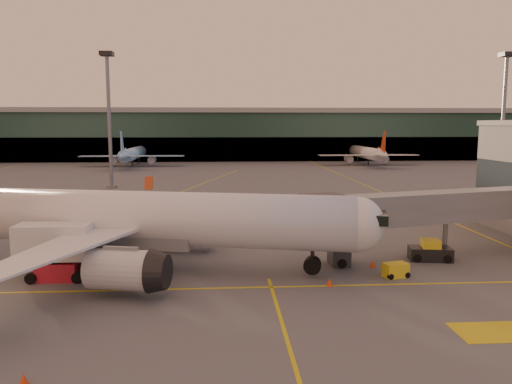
{
  "coord_description": "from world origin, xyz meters",
  "views": [
    {
      "loc": [
        1.48,
        -30.96,
        12.11
      ],
      "look_at": [
        4.93,
        21.42,
        5.0
      ],
      "focal_mm": 35.0,
      "sensor_mm": 36.0,
      "label": 1
    }
  ],
  "objects": [
    {
      "name": "ground",
      "position": [
        0.0,
        0.0,
        0.0
      ],
      "size": [
        600.0,
        600.0,
        0.0
      ],
      "primitive_type": "plane",
      "color": "#4C4F54",
      "rests_on": "ground"
    },
    {
      "name": "taxi_markings",
      "position": [
        -7.32,
        44.49,
        0.01
      ],
      "size": [
        100.12,
        173.0,
        0.01
      ],
      "color": "gold",
      "rests_on": "ground"
    },
    {
      "name": "terminal",
      "position": [
        0.0,
        141.79,
        8.76
      ],
      "size": [
        400.0,
        20.0,
        17.6
      ],
      "color": "#19382D",
      "rests_on": "ground"
    },
    {
      "name": "mast_west_near",
      "position": [
        -20.0,
        66.0,
        14.86
      ],
      "size": [
        2.4,
        2.4,
        25.6
      ],
      "color": "slate",
      "rests_on": "ground"
    },
    {
      "name": "mast_east_near",
      "position": [
        55.0,
        62.0,
        14.86
      ],
      "size": [
        2.4,
        2.4,
        25.6
      ],
      "color": "slate",
      "rests_on": "ground"
    },
    {
      "name": "distant_aircraft_row",
      "position": [
        -53.75,
        118.0,
        0.0
      ],
      "size": [
        225.0,
        34.0,
        13.0
      ],
      "color": "#91C4F3",
      "rests_on": "ground"
    },
    {
      "name": "main_airplane",
      "position": [
        -6.49,
        10.62,
        4.2
      ],
      "size": [
        42.41,
        38.58,
        12.92
      ],
      "rotation": [
        0.0,
        0.0,
        -0.22
      ],
      "color": "white",
      "rests_on": "ground"
    },
    {
      "name": "jet_bridge",
      "position": [
        23.22,
        13.12,
        4.41
      ],
      "size": [
        28.31,
        10.42,
        6.23
      ],
      "color": "slate",
      "rests_on": "ground"
    },
    {
      "name": "catering_truck",
      "position": [
        -11.74,
        8.1,
        2.51
      ],
      "size": [
        5.73,
        2.68,
        4.41
      ],
      "rotation": [
        0.0,
        0.0,
        -0.02
      ],
      "color": "#B61A2C",
      "rests_on": "ground"
    },
    {
      "name": "gpu_cart",
      "position": [
        15.17,
        6.84,
        0.56
      ],
      "size": [
        2.18,
        1.61,
        1.14
      ],
      "rotation": [
        0.0,
        0.0,
        0.25
      ],
      "color": "yellow",
      "rests_on": "ground"
    },
    {
      "name": "pushback_tug",
      "position": [
        19.98,
        11.54,
        0.77
      ],
      "size": [
        3.95,
        2.57,
        1.89
      ],
      "rotation": [
        0.0,
        0.0,
        -0.17
      ],
      "color": "black",
      "rests_on": "ground"
    },
    {
      "name": "cone_nose",
      "position": [
        14.18,
        9.71,
        0.3
      ],
      "size": [
        0.48,
        0.48,
        0.61
      ],
      "color": "red",
      "rests_on": "ground"
    },
    {
      "name": "cone_wing_right",
      "position": [
        -7.93,
        -8.39,
        0.28
      ],
      "size": [
        0.46,
        0.46,
        0.58
      ],
      "color": "red",
      "rests_on": "ground"
    },
    {
      "name": "cone_wing_left",
      "position": [
        -6.35,
        28.09,
        0.28
      ],
      "size": [
        0.46,
        0.46,
        0.58
      ],
      "color": "red",
      "rests_on": "ground"
    },
    {
      "name": "cone_fwd",
      "position": [
        9.44,
        5.0,
        0.3
      ],
      "size": [
        0.5,
        0.5,
        0.63
      ],
      "color": "red",
      "rests_on": "ground"
    }
  ]
}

